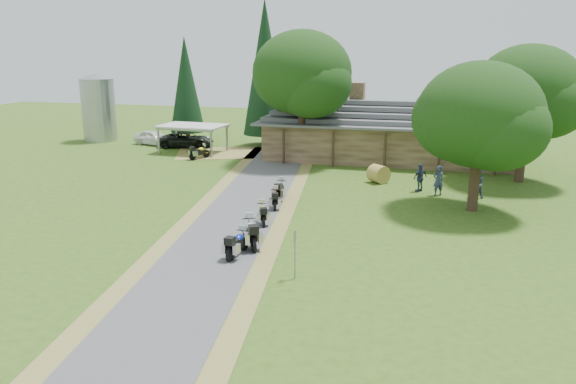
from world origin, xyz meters
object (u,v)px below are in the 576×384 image
(carport, at_px, (193,139))
(lodge, at_px, (391,130))
(hay_bale, at_px, (379,174))
(motorcycle_row_a, at_px, (237,242))
(car_white_sedan, at_px, (154,136))
(motorcycle_row_d, at_px, (275,198))
(car_dark_suv, at_px, (186,136))
(motorcycle_row_b, at_px, (251,231))
(silo, at_px, (98,107))
(motorcycle_row_e, at_px, (280,189))
(motorcycle_row_c, at_px, (263,213))
(motorcycle_carport_a, at_px, (199,151))

(carport, bearing_deg, lodge, 8.75)
(hay_bale, bearing_deg, motorcycle_row_a, -106.24)
(car_white_sedan, relative_size, motorcycle_row_d, 3.04)
(car_dark_suv, xyz_separation_m, motorcycle_row_a, (14.32, -25.65, -0.41))
(motorcycle_row_b, distance_m, hay_bale, 15.09)
(carport, bearing_deg, car_white_sedan, 156.98)
(lodge, bearing_deg, motorcycle_row_a, -100.44)
(car_dark_suv, relative_size, motorcycle_row_a, 2.95)
(silo, xyz_separation_m, motorcycle_row_e, (23.54, -17.21, -2.67))
(car_white_sedan, relative_size, motorcycle_row_a, 2.87)
(motorcycle_row_c, xyz_separation_m, hay_bale, (4.95, 10.92, 0.03))
(car_white_sedan, xyz_separation_m, hay_bale, (22.46, -10.15, -0.27))
(silo, xyz_separation_m, motorcycle_row_b, (24.51, -25.65, -2.59))
(silo, distance_m, motorcycle_row_c, 32.75)
(lodge, xyz_separation_m, motorcycle_row_e, (-5.35, -15.01, -1.81))
(lodge, distance_m, car_dark_suv, 18.97)
(car_dark_suv, relative_size, motorcycle_row_c, 3.16)
(motorcycle_row_c, distance_m, motorcycle_row_e, 4.95)
(motorcycle_row_a, bearing_deg, motorcycle_row_c, 9.99)
(motorcycle_carport_a, bearing_deg, lodge, -45.64)
(lodge, xyz_separation_m, hay_bale, (0.03, -9.02, -1.83))
(car_white_sedan, bearing_deg, car_dark_suv, -79.27)
(car_dark_suv, bearing_deg, motorcycle_row_a, -164.36)
(motorcycle_row_e, height_order, motorcycle_carport_a, motorcycle_row_e)
(lodge, height_order, motorcycle_row_d, lodge)
(motorcycle_row_c, height_order, motorcycle_carport_a, motorcycle_carport_a)
(car_white_sedan, bearing_deg, motorcycle_row_b, -128.01)
(lodge, distance_m, motorcycle_row_e, 16.04)
(car_white_sedan, relative_size, hay_bale, 4.29)
(car_dark_suv, xyz_separation_m, motorcycle_carport_a, (3.49, -5.02, -0.42))
(lodge, relative_size, silo, 3.23)
(motorcycle_row_c, bearing_deg, car_dark_suv, 12.31)
(lodge, bearing_deg, motorcycle_row_b, -100.60)
(car_white_sedan, height_order, car_dark_suv, car_dark_suv)
(car_white_sedan, height_order, motorcycle_row_e, car_white_sedan)
(car_dark_suv, relative_size, hay_bale, 4.41)
(lodge, height_order, hay_bale, lodge)
(carport, bearing_deg, motorcycle_row_c, -52.79)
(silo, relative_size, car_white_sedan, 1.25)
(car_white_sedan, distance_m, motorcycle_row_d, 24.99)
(carport, distance_m, motorcycle_row_b, 25.37)
(silo, xyz_separation_m, car_white_sedan, (6.46, -1.07, -2.43))
(motorcycle_carport_a, bearing_deg, motorcycle_row_d, -111.84)
(motorcycle_row_b, relative_size, hay_bale, 1.71)
(motorcycle_row_b, height_order, motorcycle_row_d, motorcycle_row_b)
(car_dark_suv, relative_size, motorcycle_row_d, 3.13)
(lodge, distance_m, carport, 17.25)
(motorcycle_row_a, bearing_deg, motorcycle_carport_a, 33.62)
(car_dark_suv, bearing_deg, carport, -156.79)
(lodge, relative_size, motorcycle_row_b, 10.12)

